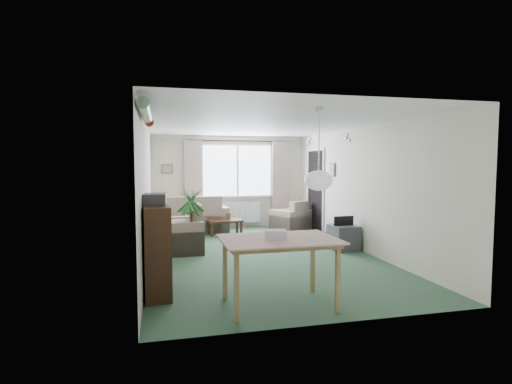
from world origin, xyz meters
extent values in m
plane|color=#305039|center=(0.00, 0.00, 0.00)|extent=(6.50, 6.50, 0.00)
cube|color=white|center=(0.20, 3.23, 1.50)|extent=(1.80, 0.03, 1.30)
cube|color=black|center=(0.20, 3.15, 2.27)|extent=(2.60, 0.03, 0.03)
cube|color=beige|center=(-0.95, 3.13, 1.27)|extent=(0.45, 0.08, 2.00)
cube|color=beige|center=(1.35, 3.13, 1.27)|extent=(0.45, 0.08, 2.00)
cube|color=white|center=(0.20, 3.19, 0.40)|extent=(1.20, 0.10, 0.55)
cube|color=black|center=(1.99, 2.20, 1.00)|extent=(0.03, 0.95, 2.00)
sphere|color=white|center=(0.20, -2.30, 1.48)|extent=(0.36, 0.36, 0.36)
cylinder|color=#196626|center=(-1.92, -2.30, 2.28)|extent=(1.60, 1.60, 0.12)
sphere|color=silver|center=(1.30, 0.90, 2.22)|extent=(0.20, 0.20, 0.20)
sphere|color=silver|center=(1.60, -0.30, 2.22)|extent=(0.20, 0.20, 0.20)
cube|color=brown|center=(-1.60, 3.23, 1.55)|extent=(0.28, 0.03, 0.22)
cube|color=brown|center=(1.98, 1.20, 1.55)|extent=(0.03, 0.24, 0.30)
cube|color=beige|center=(-1.10, 2.75, 0.45)|extent=(1.88, 1.08, 0.91)
cube|color=beige|center=(1.48, 2.60, 0.37)|extent=(1.09, 1.06, 0.74)
cube|color=#C2A993|center=(-1.50, 0.64, 0.46)|extent=(1.00, 1.05, 0.91)
cube|color=black|center=(-0.31, 2.18, 0.18)|extent=(0.84, 0.52, 0.36)
cube|color=brown|center=(-0.23, 2.18, 0.44)|extent=(0.12, 0.02, 0.16)
cube|color=black|center=(-1.84, -1.79, 0.58)|extent=(0.38, 0.98, 1.17)
cube|color=#36373B|center=(-1.84, -1.75, 1.24)|extent=(0.29, 0.36, 0.14)
cylinder|color=#1B502A|center=(-1.23, 0.28, 0.63)|extent=(0.67, 0.67, 1.26)
cube|color=tan|center=(-0.42, -2.60, 0.40)|extent=(1.28, 0.86, 0.79)
cube|color=silver|center=(-0.45, -2.59, 0.85)|extent=(0.28, 0.23, 0.12)
cube|color=#3D3E43|center=(1.70, 0.03, 0.24)|extent=(0.51, 0.56, 0.49)
cylinder|color=navy|center=(1.65, 1.05, 0.07)|extent=(0.72, 0.72, 0.14)
camera|label=1|loc=(-1.77, -7.07, 1.71)|focal=28.00mm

